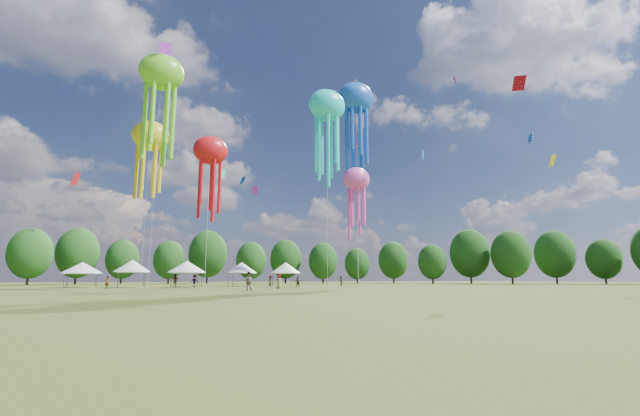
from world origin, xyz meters
name	(u,v)px	position (x,y,z in m)	size (l,w,h in m)	color
ground	(550,313)	(0.00, 0.00, 0.00)	(300.00, 300.00, 0.00)	#384416
spectator_near	(248,281)	(-2.91, 31.09, 0.95)	(0.92, 0.72, 1.90)	gray
spectators_far	(249,281)	(2.33, 49.93, 0.85)	(35.93, 17.94, 1.84)	gray
festival_tents	(187,267)	(-5.67, 56.20, 2.91)	(34.61, 10.11, 3.89)	#47474C
show_kites	(292,125)	(4.49, 38.91, 21.10)	(35.27, 24.81, 32.35)	yellow
small_kites	(248,74)	(-0.48, 43.27, 29.32)	(76.00, 55.89, 45.99)	yellow
treeline	(194,246)	(-3.87, 62.51, 6.54)	(201.57, 95.24, 13.43)	#38281C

